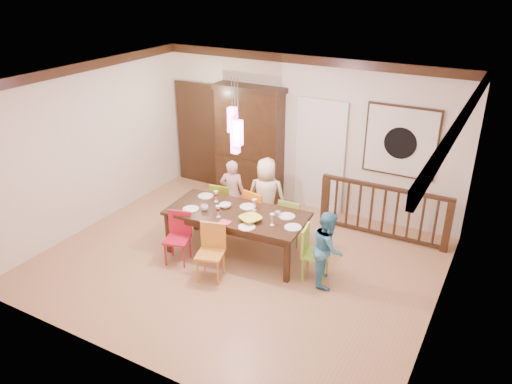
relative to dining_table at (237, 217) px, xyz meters
The scene contains 37 objects.
floor 0.73m from the dining_table, 58.53° to the right, with size 6.00×6.00×0.00m, color #AB7F53.
ceiling 2.25m from the dining_table, 58.53° to the right, with size 6.00×6.00×0.00m, color white.
wall_back 2.38m from the dining_table, 86.07° to the left, with size 6.00×6.00×0.00m, color beige.
wall_left 2.96m from the dining_table, behind, with size 5.00×5.00×0.00m, color beige.
wall_right 3.26m from the dining_table, ahead, with size 5.00×5.00×0.00m, color beige.
crown_molding 2.17m from the dining_table, 58.53° to the right, with size 6.00×5.00×0.16m, color black, non-canonical shape.
panel_door 3.16m from the dining_table, 135.62° to the left, with size 1.04×0.07×2.24m, color black.
white_doorway 2.30m from the dining_table, 77.16° to the left, with size 0.97×0.05×2.22m, color silver.
painting 3.09m from the dining_table, 48.50° to the left, with size 1.25×0.06×1.25m.
pendant_cluster 1.44m from the dining_table, 32.01° to the right, with size 0.27×0.21×1.14m.
dining_table is the anchor object (origin of this frame).
chair_far_left 1.06m from the dining_table, 134.54° to the left, with size 0.43×0.43×0.84m.
chair_far_mid 0.71m from the dining_table, 87.83° to the left, with size 0.46×0.46×0.89m.
chair_far_right 1.00m from the dining_table, 49.49° to the left, with size 0.40×0.40×0.84m.
chair_near_left 0.99m from the dining_table, 135.16° to the right, with size 0.47×0.47×0.83m.
chair_near_mid 0.84m from the dining_table, 88.35° to the right, with size 0.48×0.48×0.86m.
chair_end_right 1.41m from the dining_table, ahead, with size 0.43×0.43×0.84m.
china_hutch 2.29m from the dining_table, 114.36° to the left, with size 1.44×0.46×2.28m.
balustrade 2.57m from the dining_table, 41.46° to the left, with size 2.24×0.13×0.96m.
person_far_left 1.07m from the dining_table, 125.28° to the left, with size 0.45×0.29×1.23m, color #FFC2D4.
person_far_mid 0.89m from the dining_table, 85.89° to the left, with size 0.67×0.44×1.38m, color beige.
person_end_right 1.59m from the dining_table, ahead, with size 0.56×0.44×1.16m, color teal.
serving_bowl 0.40m from the dining_table, 25.42° to the right, with size 0.33×0.33×0.08m, color yellow.
small_bowl 0.28m from the dining_table, 166.28° to the left, with size 0.20×0.20×0.06m, color white.
cup_left 0.54m from the dining_table, 158.51° to the right, with size 0.12×0.12×0.10m, color silver.
cup_right 0.67m from the dining_table, 17.34° to the left, with size 0.09×0.09×0.08m, color silver.
plate_far_left 0.82m from the dining_table, 161.60° to the left, with size 0.26×0.26×0.01m, color white.
plate_far_mid 0.27m from the dining_table, 76.94° to the left, with size 0.26×0.26×0.01m, color white.
plate_far_right 0.81m from the dining_table, 18.15° to the left, with size 0.26×0.26×0.01m, color white.
plate_near_left 0.76m from the dining_table, 159.18° to the right, with size 0.26×0.26×0.01m, color white.
plate_near_mid 0.54m from the dining_table, 42.60° to the right, with size 0.26×0.26×0.01m, color white.
plate_end_right 1.01m from the dining_table, ahead, with size 0.26×0.26×0.01m, color white.
wine_glass_a 0.56m from the dining_table, 161.01° to the left, with size 0.08×0.08×0.19m, color #590C19, non-canonical shape.
wine_glass_b 0.34m from the dining_table, 44.72° to the left, with size 0.08×0.08×0.19m, color silver, non-canonical shape.
wine_glass_c 0.37m from the dining_table, 122.35° to the right, with size 0.08×0.08×0.19m, color #590C19, non-canonical shape.
wine_glass_d 0.72m from the dining_table, ahead, with size 0.08×0.08×0.19m, color silver, non-canonical shape.
napkin 0.40m from the dining_table, 86.49° to the right, with size 0.18×0.14×0.01m, color #D83359.
Camera 1 is at (3.55, -5.81, 4.35)m, focal length 35.00 mm.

